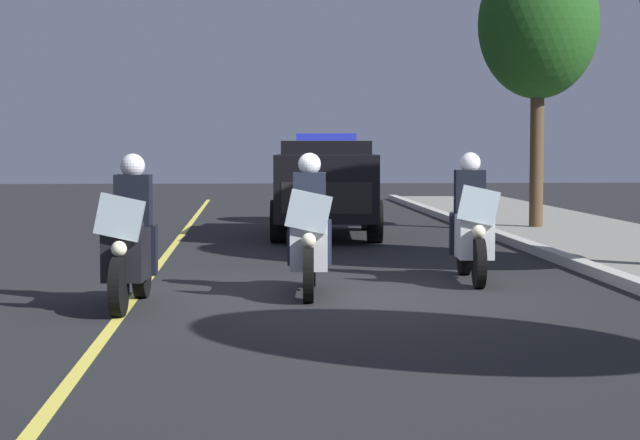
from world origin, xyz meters
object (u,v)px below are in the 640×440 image
police_motorcycle_trailing (471,229)px  police_suv (326,183)px  police_motorcycle_lead_left (131,245)px  police_motorcycle_lead_right (309,237)px  tree_far_back (538,25)px

police_motorcycle_trailing → police_suv: 7.70m
police_motorcycle_lead_left → police_suv: size_ratio=0.43×
police_motorcycle_lead_right → police_motorcycle_trailing: (-1.16, 2.23, 0.00)m
police_motorcycle_lead_left → tree_far_back: tree_far_back is taller
police_motorcycle_trailing → police_suv: (-7.56, -1.42, 0.37)m
tree_far_back → police_motorcycle_lead_right: bearing=-28.8°
police_motorcycle_lead_right → tree_far_back: 11.61m
police_suv → tree_far_back: size_ratio=0.86×
police_motorcycle_lead_right → tree_far_back: size_ratio=0.37×
police_motorcycle_lead_right → police_suv: bearing=174.7°
police_suv → tree_far_back: (-0.95, 4.51, 3.25)m
police_motorcycle_lead_left → tree_far_back: bearing=145.2°
police_motorcycle_lead_left → police_motorcycle_trailing: bearing=116.2°
police_motorcycle_lead_left → tree_far_back: 13.42m
tree_far_back → police_motorcycle_trailing: bearing=-19.9°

